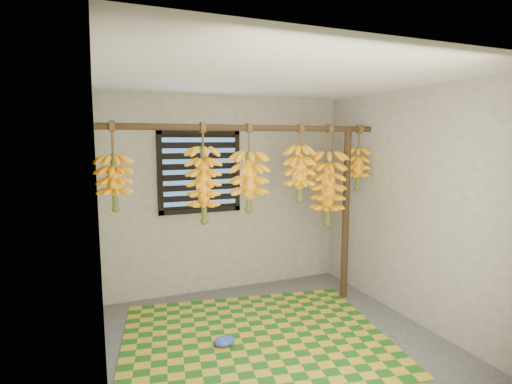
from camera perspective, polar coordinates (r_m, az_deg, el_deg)
name	(u,v)px	position (r m, az deg, el deg)	size (l,w,h in m)	color
floor	(278,342)	(3.99, 3.16, -20.67)	(3.00, 3.00, 0.01)	#454545
ceiling	(280,78)	(3.56, 3.45, 15.97)	(3.00, 3.00, 0.01)	silver
wall_back	(227,195)	(4.97, -4.13, -0.39)	(3.00, 0.01, 2.40)	gray
wall_left	(99,230)	(3.25, -21.53, -5.09)	(0.01, 3.00, 2.40)	gray
wall_right	(410,206)	(4.43, 21.18, -1.83)	(0.01, 3.00, 2.40)	gray
window	(200,172)	(4.82, -8.03, 2.90)	(1.00, 0.04, 1.00)	black
hanging_pole	(251,128)	(4.17, -0.78, 9.15)	(0.06, 0.06, 3.00)	#3B2B19
support_post	(346,215)	(4.81, 12.70, -3.22)	(0.08, 0.08, 2.00)	#3B2B19
woven_mat	(255,337)	(4.06, -0.15, -20.02)	(2.46, 1.97, 0.01)	#1E5B1B
plastic_bag	(225,341)	(3.90, -4.51, -20.47)	(0.20, 0.15, 0.08)	#3048B6
banana_bunch_a	(114,182)	(3.91, -19.57, 1.30)	(0.32, 0.32, 0.83)	brown
banana_bunch_b	(204,185)	(4.03, -7.49, 1.01)	(0.34, 0.34, 1.01)	brown
banana_bunch_c	(249,181)	(4.18, -1.02, 1.54)	(0.38, 0.38, 0.92)	brown
banana_bunch_d	(300,173)	(4.42, 6.25, 2.69)	(0.33, 0.33, 0.85)	brown
banana_bunch_e	(328,189)	(4.63, 10.27, 0.49)	(0.40, 0.40, 1.15)	brown
banana_bunch_f	(358,169)	(4.83, 14.35, 3.25)	(0.28, 0.28, 0.76)	brown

